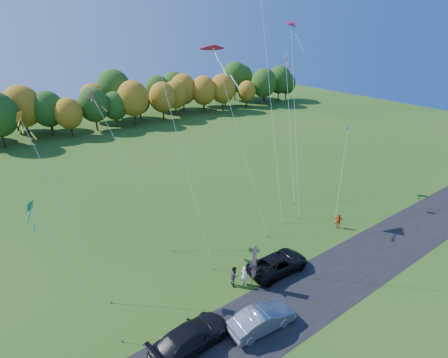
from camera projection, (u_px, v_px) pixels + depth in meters
ground at (264, 274)px, 30.77m from camera, size 160.00×160.00×0.00m
asphalt_strip at (297, 300)px, 27.81m from camera, size 90.00×6.00×0.01m
tree_line at (84, 131)px, 71.45m from camera, size 116.00×12.00×10.00m
black_suv at (278, 263)px, 30.83m from camera, size 5.87×2.88×1.60m
silver_sedan at (262, 319)px, 24.99m from camera, size 5.21×2.17×1.68m
dark_truck_a at (190, 337)px, 23.50m from camera, size 6.14×2.99×1.72m
person_tailgate_a at (244, 276)px, 29.20m from camera, size 0.58×0.74×1.79m
person_tailgate_b at (234, 276)px, 29.16m from camera, size 0.90×1.03×1.80m
person_east at (338, 221)px, 37.42m from camera, size 0.83×1.04×1.66m
feather_flag at (254, 262)px, 28.24m from camera, size 0.53×0.20×4.13m
kite_delta_blue at (166, 93)px, 28.03m from camera, size 3.90×10.53×30.37m
kite_parafoil_orange at (270, 95)px, 38.84m from camera, size 7.05×12.10×26.12m
kite_delta_red at (237, 127)px, 35.31m from camera, size 2.71×9.90×19.56m
kite_parafoil_rainbow at (295, 119)px, 39.70m from camera, size 6.51×8.80×20.69m
kite_diamond_yellow at (67, 213)px, 26.34m from camera, size 3.22×7.08×14.72m
kite_diamond_green at (77, 275)px, 23.22m from camera, size 3.61×5.51×10.16m
kite_diamond_white at (290, 129)px, 42.71m from camera, size 4.44×7.57×17.30m
kite_diamond_pink at (133, 173)px, 33.12m from camera, size 3.82×8.94×14.87m
kite_diamond_blue_low at (341, 174)px, 39.05m from camera, size 5.19×3.78×9.87m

